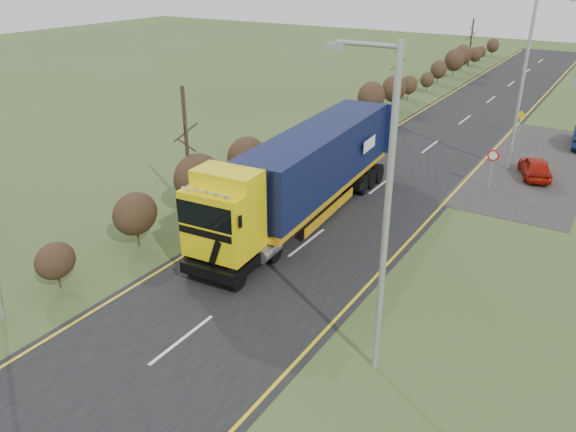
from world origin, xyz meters
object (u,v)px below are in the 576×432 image
Objects in this scene: streetlight_near at (383,207)px; car_red_hatchback at (535,167)px; speed_sign at (492,162)px; lorry at (306,171)px.

car_red_hatchback is at bearing 86.73° from streetlight_near.
lorry is at bearing -127.44° from speed_sign.
streetlight_near is (-1.12, -19.60, 4.64)m from car_red_hatchback.
streetlight_near reaches higher than speed_sign.
car_red_hatchback is 1.61× the size of speed_sign.
streetlight_near is (7.05, -8.12, 2.86)m from lorry.
speed_sign is (-1.74, -3.09, 0.90)m from car_red_hatchback.
streetlight_near is at bearing 67.43° from car_red_hatchback.
lorry is 6.99× the size of speed_sign.
lorry is at bearing 35.27° from car_red_hatchback.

